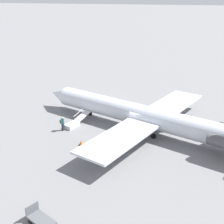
# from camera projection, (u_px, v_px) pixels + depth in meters

# --- Properties ---
(ground_plane) EXTENTS (600.00, 600.00, 0.00)m
(ground_plane) POSITION_uv_depth(u_px,v_px,m) (140.00, 130.00, 37.11)
(ground_plane) COLOR slate
(airplane_main) EXTENTS (28.24, 22.17, 6.47)m
(airplane_main) POSITION_uv_depth(u_px,v_px,m) (147.00, 117.00, 35.90)
(airplane_main) COLOR silver
(airplane_main) RESTS_ON ground
(boarding_stairs) EXTENTS (2.49, 4.09, 1.64)m
(boarding_stairs) POSITION_uv_depth(u_px,v_px,m) (74.00, 123.00, 37.99)
(boarding_stairs) COLOR silver
(boarding_stairs) RESTS_ON ground
(passenger) EXTENTS (0.45, 0.57, 1.74)m
(passenger) POSITION_uv_depth(u_px,v_px,m) (63.00, 123.00, 36.59)
(passenger) COLOR #23232D
(passenger) RESTS_ON ground
(luggage_cart) EXTENTS (2.46, 2.02, 1.22)m
(luggage_cart) POSITION_uv_depth(u_px,v_px,m) (40.00, 219.00, 22.13)
(luggage_cart) COLOR #595B60
(luggage_cart) RESTS_ON ground
(traffic_cone_near_stairs) EXTENTS (0.51, 0.51, 0.57)m
(traffic_cone_near_stairs) POSITION_uv_depth(u_px,v_px,m) (81.00, 143.00, 33.44)
(traffic_cone_near_stairs) COLOR black
(traffic_cone_near_stairs) RESTS_ON ground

